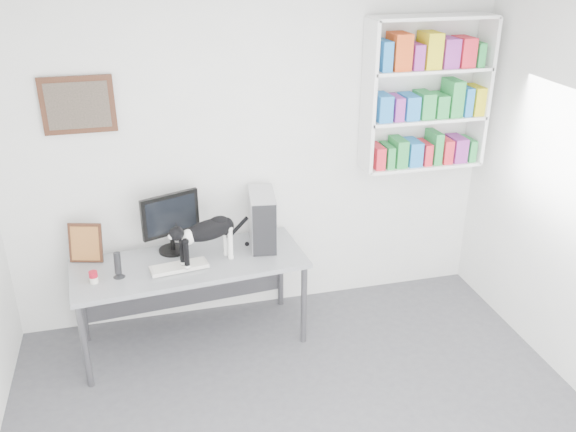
{
  "coord_description": "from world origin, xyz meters",
  "views": [
    {
      "loc": [
        -0.89,
        -2.62,
        3.01
      ],
      "look_at": [
        0.16,
        1.53,
        1.04
      ],
      "focal_mm": 38.0,
      "sensor_mm": 36.0,
      "label": 1
    }
  ],
  "objects_px": {
    "cat": "(208,241)",
    "monitor": "(171,223)",
    "speaker": "(118,265)",
    "leaning_print": "(85,242)",
    "soup_can": "(94,277)",
    "keyboard": "(179,267)",
    "desk": "(193,302)",
    "pc_tower": "(262,219)",
    "bookshelf": "(426,94)"
  },
  "relations": [
    {
      "from": "bookshelf",
      "to": "desk",
      "type": "relative_size",
      "value": 0.7
    },
    {
      "from": "monitor",
      "to": "leaning_print",
      "type": "xyz_separation_m",
      "value": [
        -0.65,
        0.01,
        -0.09
      ]
    },
    {
      "from": "cat",
      "to": "pc_tower",
      "type": "bearing_deg",
      "value": 3.66
    },
    {
      "from": "bookshelf",
      "to": "leaning_print",
      "type": "bearing_deg",
      "value": -178.22
    },
    {
      "from": "bookshelf",
      "to": "speaker",
      "type": "xyz_separation_m",
      "value": [
        -2.54,
        -0.4,
        -1.01
      ]
    },
    {
      "from": "monitor",
      "to": "pc_tower",
      "type": "height_order",
      "value": "monitor"
    },
    {
      "from": "keyboard",
      "to": "speaker",
      "type": "relative_size",
      "value": 2.08
    },
    {
      "from": "keyboard",
      "to": "soup_can",
      "type": "xyz_separation_m",
      "value": [
        -0.61,
        -0.06,
        0.03
      ]
    },
    {
      "from": "desk",
      "to": "soup_can",
      "type": "relative_size",
      "value": 19.49
    },
    {
      "from": "desk",
      "to": "keyboard",
      "type": "bearing_deg",
      "value": -138.11
    },
    {
      "from": "bookshelf",
      "to": "soup_can",
      "type": "xyz_separation_m",
      "value": [
        -2.72,
        -0.44,
        -1.07
      ]
    },
    {
      "from": "leaning_print",
      "to": "cat",
      "type": "relative_size",
      "value": 0.52
    },
    {
      "from": "desk",
      "to": "pc_tower",
      "type": "relative_size",
      "value": 4.04
    },
    {
      "from": "speaker",
      "to": "leaning_print",
      "type": "height_order",
      "value": "leaning_print"
    },
    {
      "from": "monitor",
      "to": "cat",
      "type": "xyz_separation_m",
      "value": [
        0.25,
        -0.26,
        -0.06
      ]
    },
    {
      "from": "pc_tower",
      "to": "bookshelf",
      "type": "bearing_deg",
      "value": 13.04
    },
    {
      "from": "monitor",
      "to": "cat",
      "type": "relative_size",
      "value": 0.83
    },
    {
      "from": "keyboard",
      "to": "soup_can",
      "type": "height_order",
      "value": "soup_can"
    },
    {
      "from": "soup_can",
      "to": "cat",
      "type": "relative_size",
      "value": 0.15
    },
    {
      "from": "desk",
      "to": "leaning_print",
      "type": "xyz_separation_m",
      "value": [
        -0.76,
        0.21,
        0.53
      ]
    },
    {
      "from": "desk",
      "to": "pc_tower",
      "type": "xyz_separation_m",
      "value": [
        0.61,
        0.16,
        0.59
      ]
    },
    {
      "from": "monitor",
      "to": "soup_can",
      "type": "relative_size",
      "value": 5.52
    },
    {
      "from": "cat",
      "to": "desk",
      "type": "bearing_deg",
      "value": 137.12
    },
    {
      "from": "monitor",
      "to": "speaker",
      "type": "distance_m",
      "value": 0.54
    },
    {
      "from": "bookshelf",
      "to": "desk",
      "type": "bearing_deg",
      "value": -171.64
    },
    {
      "from": "pc_tower",
      "to": "leaning_print",
      "type": "distance_m",
      "value": 1.37
    },
    {
      "from": "monitor",
      "to": "speaker",
      "type": "bearing_deg",
      "value": -163.94
    },
    {
      "from": "speaker",
      "to": "bookshelf",
      "type": "bearing_deg",
      "value": 20.35
    },
    {
      "from": "keyboard",
      "to": "leaning_print",
      "type": "relative_size",
      "value": 1.36
    },
    {
      "from": "monitor",
      "to": "soup_can",
      "type": "bearing_deg",
      "value": -169.99
    },
    {
      "from": "monitor",
      "to": "keyboard",
      "type": "xyz_separation_m",
      "value": [
        0.02,
        -0.3,
        -0.23
      ]
    },
    {
      "from": "bookshelf",
      "to": "cat",
      "type": "bearing_deg",
      "value": -169.27
    },
    {
      "from": "desk",
      "to": "monitor",
      "type": "relative_size",
      "value": 3.53
    },
    {
      "from": "keyboard",
      "to": "leaning_print",
      "type": "distance_m",
      "value": 0.75
    },
    {
      "from": "desk",
      "to": "keyboard",
      "type": "distance_m",
      "value": 0.4
    },
    {
      "from": "monitor",
      "to": "pc_tower",
      "type": "distance_m",
      "value": 0.72
    },
    {
      "from": "pc_tower",
      "to": "soup_can",
      "type": "xyz_separation_m",
      "value": [
        -1.31,
        -0.3,
        -0.17
      ]
    },
    {
      "from": "speaker",
      "to": "keyboard",
      "type": "bearing_deg",
      "value": 13.33
    },
    {
      "from": "cat",
      "to": "monitor",
      "type": "bearing_deg",
      "value": 112.97
    },
    {
      "from": "desk",
      "to": "keyboard",
      "type": "xyz_separation_m",
      "value": [
        -0.09,
        -0.09,
        0.38
      ]
    },
    {
      "from": "desk",
      "to": "leaning_print",
      "type": "height_order",
      "value": "leaning_print"
    },
    {
      "from": "desk",
      "to": "keyboard",
      "type": "height_order",
      "value": "keyboard"
    },
    {
      "from": "bookshelf",
      "to": "pc_tower",
      "type": "height_order",
      "value": "bookshelf"
    },
    {
      "from": "bookshelf",
      "to": "keyboard",
      "type": "xyz_separation_m",
      "value": [
        -2.1,
        -0.39,
        -1.1
      ]
    },
    {
      "from": "bookshelf",
      "to": "monitor",
      "type": "xyz_separation_m",
      "value": [
        -2.12,
        -0.09,
        -0.86
      ]
    },
    {
      "from": "keyboard",
      "to": "desk",
      "type": "bearing_deg",
      "value": 38.81
    },
    {
      "from": "leaning_print",
      "to": "speaker",
      "type": "bearing_deg",
      "value": -38.26
    },
    {
      "from": "monitor",
      "to": "pc_tower",
      "type": "xyz_separation_m",
      "value": [
        0.72,
        -0.05,
        -0.03
      ]
    },
    {
      "from": "leaning_print",
      "to": "soup_can",
      "type": "bearing_deg",
      "value": -65.33
    },
    {
      "from": "pc_tower",
      "to": "keyboard",
      "type": "bearing_deg",
      "value": -153.05
    }
  ]
}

